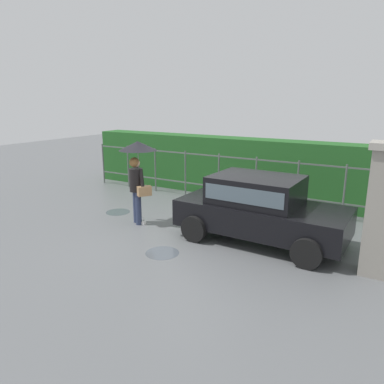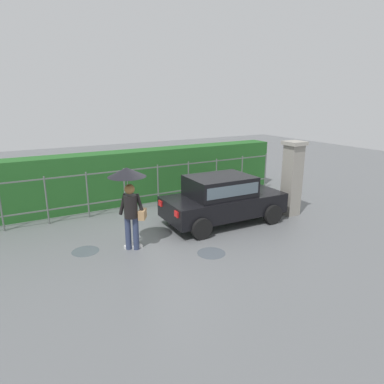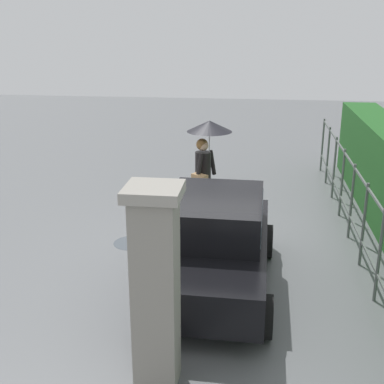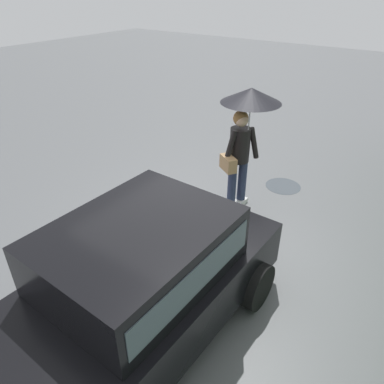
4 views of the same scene
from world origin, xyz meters
The scene contains 8 objects.
ground_plane centered at (0.00, 0.00, 0.00)m, with size 40.00×40.00×0.00m, color slate.
car centered at (1.62, 0.50, 0.80)m, with size 3.77×1.92×1.48m.
pedestrian centered at (-1.46, 0.07, 1.57)m, with size 0.95×0.95×2.11m.
gate_pillar centered at (4.03, 0.05, 1.24)m, with size 0.60×0.60×2.42m.
fence_section centered at (-0.03, 2.97, 0.83)m, with size 11.04×0.05×1.50m.
hedge_row centered at (-0.03, 3.96, 0.95)m, with size 11.99×0.90×1.90m, color #235B23.
puddle_near centered at (0.17, -1.20, 0.00)m, with size 0.71×0.71×0.00m, color #4C545B.
puddle_far centered at (-2.56, 0.45, 0.00)m, with size 0.68×0.68×0.00m, color #4C545B.
Camera 1 is at (4.29, -6.87, 3.12)m, focal length 33.77 mm.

